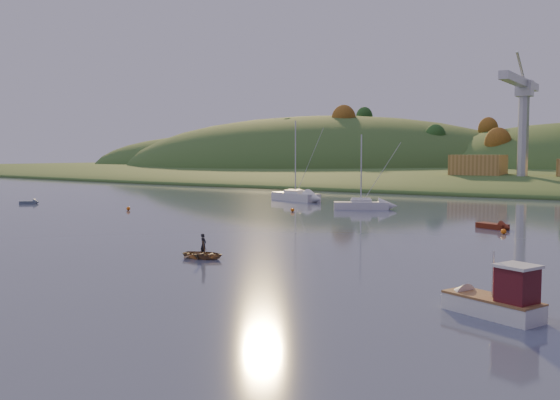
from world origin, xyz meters
The scene contains 16 objects.
shore_slope centered at (0.00, 165.00, 0.00)m, with size 640.00×150.00×7.00m, color #2B481C.
hill_left_far centered at (-160.00, 215.00, 0.00)m, with size 120.00×100.00×32.00m, color #2B481C.
hill_left centered at (-90.00, 200.00, 0.00)m, with size 170.00×140.00×44.00m, color #2B481C.
wharf centered at (5.00, 122.00, 1.20)m, with size 42.00×16.00×2.40m, color slate.
shed_west centered at (-8.00, 123.00, 4.80)m, with size 11.00×8.00×4.80m, color olive.
dock_crane centered at (2.00, 118.39, 17.17)m, with size 3.20×28.00×20.30m.
fishing_boat centered at (23.33, 12.18, 0.76)m, with size 5.62×3.61×3.44m.
sailboat_near centered at (-5.62, 58.81, 0.67)m, with size 7.35×5.43×10.01m.
sailboat_far centered at (-20.99, 66.92, 0.80)m, with size 9.49×5.51×12.62m.
canoe centered at (2.25, 16.89, 0.31)m, with size 2.15×3.01×0.62m, color #86694A.
paddler centered at (2.25, 16.89, 0.77)m, with size 0.56×0.37×1.54m, color black.
red_tender centered at (15.51, 46.09, 0.26)m, with size 3.90×2.64×1.26m.
grey_dinghy centered at (-50.84, 40.32, 0.21)m, with size 2.67×2.71×1.04m.
buoy_0 centered at (16.87, 42.56, 0.25)m, with size 0.50×0.50×0.50m, color orange.
buoy_1 centered at (-30.50, 40.45, 0.25)m, with size 0.50×0.50×0.50m, color orange.
buoy_2 centered at (-11.42, 50.74, 0.25)m, with size 0.50×0.50×0.50m, color orange.
Camera 1 is at (30.93, -16.99, 7.49)m, focal length 40.00 mm.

